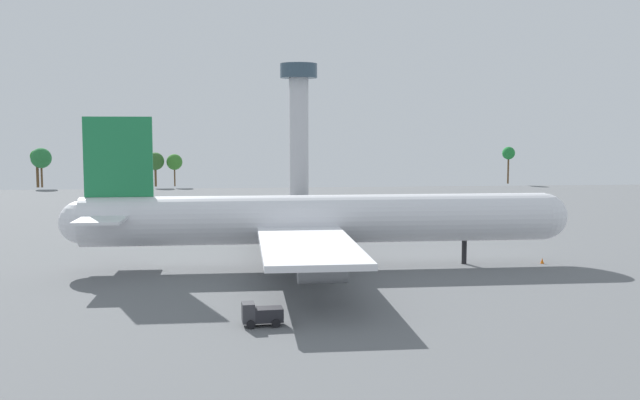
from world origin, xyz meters
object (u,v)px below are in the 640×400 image
(baggage_tug, at_px, (261,314))
(safety_cone_nose, at_px, (542,261))
(maintenance_van, at_px, (416,224))
(cargo_airplane, at_px, (318,220))
(cargo_loader, at_px, (520,228))
(catering_truck, at_px, (132,231))
(control_tower, at_px, (299,117))

(baggage_tug, bearing_deg, safety_cone_nose, 35.33)
(maintenance_van, bearing_deg, baggage_tug, -115.63)
(cargo_airplane, height_order, safety_cone_nose, cargo_airplane)
(cargo_loader, height_order, maintenance_van, maintenance_van)
(cargo_airplane, xyz_separation_m, catering_truck, (-29.57, 29.60, -5.26))
(cargo_loader, height_order, catering_truck, catering_truck)
(control_tower, bearing_deg, maintenance_van, -77.83)
(cargo_airplane, relative_size, maintenance_van, 15.64)
(cargo_loader, height_order, control_tower, control_tower)
(cargo_airplane, xyz_separation_m, cargo_loader, (39.66, 27.01, -5.36))
(cargo_airplane, relative_size, cargo_loader, 15.28)
(safety_cone_nose, height_order, control_tower, control_tower)
(baggage_tug, height_order, control_tower, control_tower)
(cargo_airplane, bearing_deg, baggage_tug, -106.28)
(baggage_tug, bearing_deg, cargo_airplane, 73.72)
(cargo_airplane, height_order, catering_truck, cargo_airplane)
(maintenance_van, relative_size, baggage_tug, 1.11)
(cargo_airplane, distance_m, control_tower, 111.54)
(cargo_loader, distance_m, baggage_tug, 74.63)
(safety_cone_nose, relative_size, control_tower, 0.02)
(cargo_airplane, xyz_separation_m, control_tower, (6.13, 110.22, 16.04))
(safety_cone_nose, bearing_deg, maintenance_van, 104.86)
(cargo_loader, distance_m, control_tower, 92.23)
(safety_cone_nose, xyz_separation_m, control_tower, (-25.78, 111.25, 22.19))
(cargo_loader, distance_m, maintenance_van, 19.04)
(maintenance_van, height_order, safety_cone_nose, maintenance_van)
(catering_truck, bearing_deg, baggage_tug, -70.66)
(safety_cone_nose, bearing_deg, cargo_airplane, 178.14)
(baggage_tug, bearing_deg, control_tower, 83.95)
(cargo_loader, xyz_separation_m, safety_cone_nose, (-7.75, -28.04, -0.80))
(cargo_loader, bearing_deg, safety_cone_nose, -105.45)
(catering_truck, bearing_deg, cargo_airplane, -45.03)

